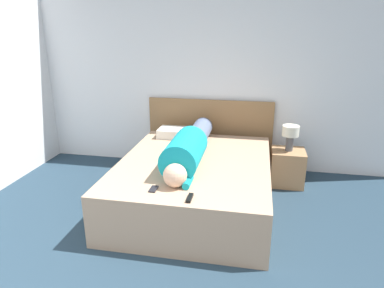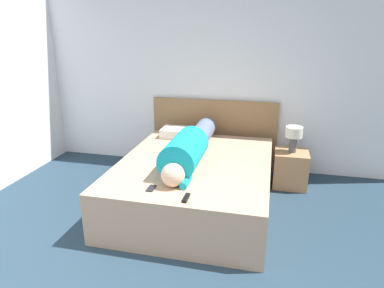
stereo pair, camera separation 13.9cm
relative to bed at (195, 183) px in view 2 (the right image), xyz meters
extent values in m
cube|color=white|center=(-0.17, 1.25, 1.04)|extent=(5.73, 0.06, 2.60)
cube|color=tan|center=(0.00, 0.00, 0.00)|extent=(1.63, 2.05, 0.53)
cube|color=olive|center=(0.00, 1.18, 0.23)|extent=(1.75, 0.04, 0.98)
cube|color=#A37A51|center=(1.07, 0.75, -0.03)|extent=(0.41, 0.39, 0.46)
cylinder|color=#4C4C51|center=(1.07, 0.75, 0.29)|extent=(0.09, 0.09, 0.20)
cylinder|color=beige|center=(1.07, 0.75, 0.45)|extent=(0.21, 0.21, 0.13)
sphere|color=#DBB293|center=(-0.06, -0.66, 0.37)|extent=(0.22, 0.22, 0.22)
cylinder|color=#149EAD|center=(-0.06, -0.24, 0.45)|extent=(0.37, 0.72, 0.37)
cylinder|color=slate|center=(-0.06, 0.55, 0.39)|extent=(0.25, 0.85, 0.25)
cylinder|color=#149EAD|center=(0.05, -0.61, 0.30)|extent=(0.07, 0.22, 0.07)
cube|color=silver|center=(-0.38, 0.82, 0.32)|extent=(0.51, 0.31, 0.12)
cube|color=black|center=(0.12, -0.88, 0.27)|extent=(0.04, 0.15, 0.02)
cube|color=black|center=(-0.24, -0.76, 0.27)|extent=(0.06, 0.13, 0.01)
camera|label=1|loc=(0.64, -3.45, 1.66)|focal=32.00mm
camera|label=2|loc=(0.77, -3.43, 1.66)|focal=32.00mm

